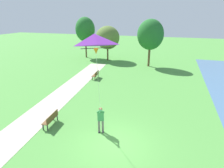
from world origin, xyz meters
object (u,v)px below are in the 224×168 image
at_px(tree_treeline_right, 108,38).
at_px(flying_kite, 95,45).
at_px(tree_treeline_center, 150,35).
at_px(person_kite_flyer, 101,118).
at_px(tree_lakeside_near, 85,29).
at_px(park_bench_far_walkway, 96,74).
at_px(park_bench_near_walkway, 51,118).

bearing_deg(tree_treeline_right, flying_kite, -72.25).
xyz_separation_m(flying_kite, tree_treeline_center, (-0.38, 21.02, -1.55)).
relative_size(person_kite_flyer, tree_lakeside_near, 0.27).
relative_size(flying_kite, tree_treeline_right, 0.84).
xyz_separation_m(person_kite_flyer, park_bench_far_walkway, (-4.51, 10.22, -0.54)).
xyz_separation_m(flying_kite, park_bench_far_walkway, (-5.51, 13.24, -5.53)).
relative_size(park_bench_far_walkway, tree_lakeside_near, 0.23).
bearing_deg(park_bench_near_walkway, tree_treeline_right, 97.97).
bearing_deg(park_bench_far_walkway, park_bench_near_walkway, -84.62).
relative_size(person_kite_flyer, park_bench_far_walkway, 1.19).
relative_size(flying_kite, tree_treeline_center, 0.69).
relative_size(flying_kite, park_bench_near_walkway, 3.00).
bearing_deg(tree_lakeside_near, park_bench_near_walkway, -71.35).
height_order(flying_kite, tree_lakeside_near, tree_lakeside_near).
bearing_deg(flying_kite, person_kite_flyer, 108.46).
xyz_separation_m(tree_lakeside_near, tree_treeline_right, (4.32, -0.99, -1.12)).
distance_m(park_bench_near_walkway, park_bench_far_walkway, 10.50).
bearing_deg(tree_treeline_center, tree_treeline_right, 164.27).
xyz_separation_m(flying_kite, park_bench_near_walkway, (-4.53, 2.78, -5.53)).
xyz_separation_m(park_bench_far_walkway, tree_lakeside_near, (-6.17, 10.74, 4.26)).
xyz_separation_m(park_bench_far_walkway, tree_treeline_right, (-1.84, 9.75, 3.14)).
distance_m(park_bench_far_walkway, tree_lakeside_near, 13.09).
xyz_separation_m(park_bench_near_walkway, tree_treeline_right, (-2.83, 20.20, 3.14)).
bearing_deg(flying_kite, tree_treeline_center, 91.04).
xyz_separation_m(park_bench_near_walkway, park_bench_far_walkway, (-0.99, 10.45, 0.00)).
distance_m(flying_kite, park_bench_near_walkway, 7.67).
height_order(flying_kite, park_bench_far_walkway, flying_kite).
height_order(person_kite_flyer, tree_lakeside_near, tree_lakeside_near).
bearing_deg(tree_treeline_right, park_bench_near_walkway, -82.03).
height_order(park_bench_far_walkway, tree_lakeside_near, tree_lakeside_near).
height_order(person_kite_flyer, park_bench_near_walkway, person_kite_flyer).
bearing_deg(flying_kite, park_bench_near_walkway, 148.43).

